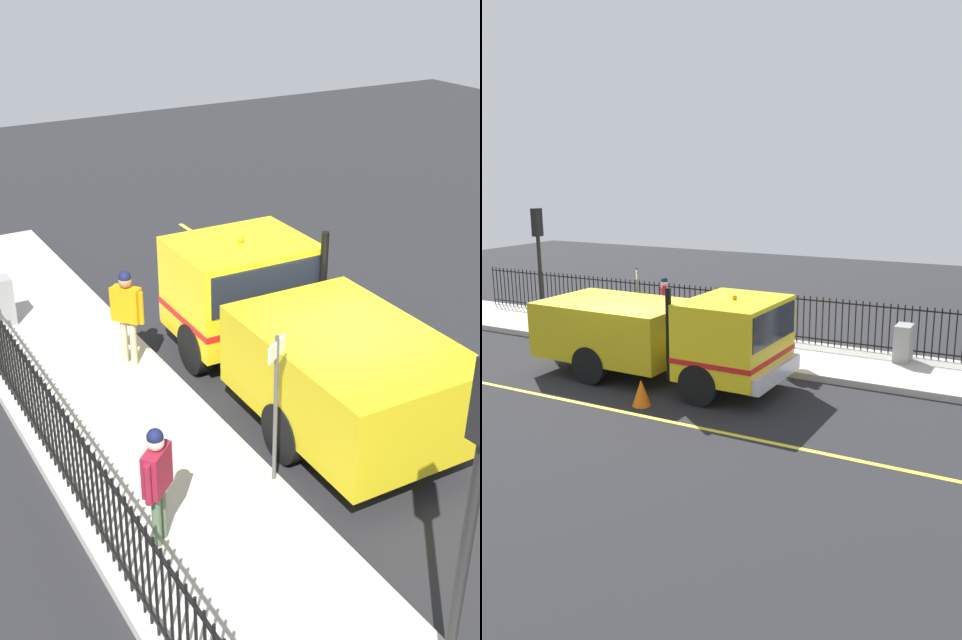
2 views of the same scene
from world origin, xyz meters
TOP-DOWN VIEW (x-y plane):
  - ground_plane at (0.00, 0.00)m, footprint 49.54×49.54m
  - sidewalk_slab at (3.36, 0.00)m, footprint 2.96×22.52m
  - lane_marking at (-1.99, 0.00)m, footprint 0.12×20.27m
  - work_truck at (0.30, -1.19)m, footprint 2.61×6.53m
  - worker_standing at (2.44, -3.21)m, footprint 0.51×0.55m
  - pedestrian_distant at (3.97, 1.39)m, footprint 0.51×0.49m
  - iron_fence at (4.65, -0.00)m, footprint 0.04×19.18m
  - traffic_light_near at (2.15, 4.79)m, footprint 0.32×0.23m
  - utility_cabinet at (4.13, -6.01)m, footprint 0.66×0.42m
  - traffic_cone at (-1.48, -1.42)m, footprint 0.43×0.43m
  - street_sign at (1.98, 1.04)m, footprint 0.43×0.30m

SIDE VIEW (x-z plane):
  - ground_plane at x=0.00m, z-range 0.00..0.00m
  - lane_marking at x=-1.99m, z-range 0.00..0.01m
  - sidewalk_slab at x=3.36m, z-range 0.00..0.17m
  - traffic_cone at x=-1.48m, z-range 0.00..0.61m
  - utility_cabinet at x=4.13m, z-range 0.17..1.17m
  - iron_fence at x=4.65m, z-range 0.18..1.60m
  - pedestrian_distant at x=3.97m, z-range 0.37..2.10m
  - work_truck at x=0.30m, z-range -0.02..2.58m
  - worker_standing at x=2.44m, z-range 0.38..2.21m
  - street_sign at x=1.98m, z-range 0.46..2.81m
  - traffic_light_near at x=2.15m, z-range 0.99..4.86m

